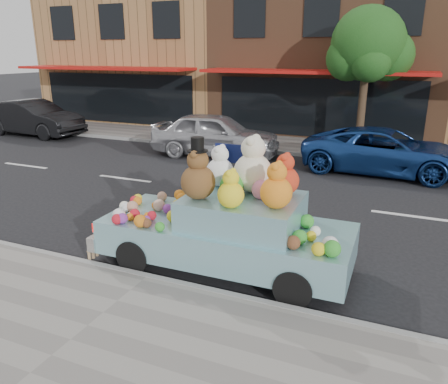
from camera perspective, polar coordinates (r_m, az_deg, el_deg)
The scene contains 12 objects.
ground at distance 11.67m, azimuth 3.42°, elevation -0.41°, with size 120.00×120.00×0.00m, color black.
near_sidewalk at distance 6.50m, azimuth -17.32°, elevation -16.71°, with size 60.00×3.00×0.12m, color gray.
far_sidewalk at distance 17.71m, azimuth 10.61°, elevation 5.88°, with size 60.00×3.00×0.12m, color gray.
near_kerb at distance 7.50m, azimuth -9.89°, elevation -11.05°, with size 60.00×0.12×0.13m, color gray.
far_kerb at distance 16.28m, azimuth 9.42°, elevation 4.91°, with size 60.00×0.12×0.13m, color gray.
storefront_left at distance 26.27m, azimuth -8.75°, elevation 17.69°, with size 10.00×9.80×7.30m.
storefront_mid at distance 22.72m, azimuth 14.39°, elevation 17.35°, with size 10.00×9.80×7.30m.
street_tree at distance 17.08m, azimuth 18.32°, elevation 17.17°, with size 3.00×2.70×5.22m.
car_silver at distance 15.92m, azimuth -1.13°, elevation 7.52°, with size 1.87×4.64×1.58m, color #B5B5BA.
car_blue at distance 14.52m, azimuth 20.29°, elevation 5.01°, with size 2.31×5.01×1.39m, color navy.
car_dark at distance 21.71m, azimuth -23.60°, elevation 8.84°, with size 1.67×4.79×1.58m, color black.
art_car at distance 7.53m, azimuth 0.57°, elevation -4.07°, with size 4.51×1.83×2.37m.
Camera 1 is at (3.70, -10.44, 3.67)m, focal length 35.00 mm.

